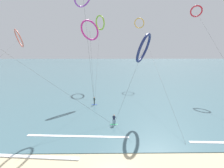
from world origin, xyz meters
name	(u,v)px	position (x,y,z in m)	size (l,w,h in m)	color
sea_water	(110,67)	(0.00, 104.03, 0.04)	(400.00, 200.00, 0.08)	#476B75
surfer_cobalt	(94,101)	(-3.77, 22.30, 0.82)	(1.40, 0.63, 1.70)	#2647B7
surfer_emerald	(114,120)	(0.22, 11.93, 0.82)	(1.40, 0.60, 1.70)	#199351
kite_amber	(139,23)	(9.69, 48.57, 20.45)	(3.65, 44.49, 22.24)	orange
kite_magenta	(90,30)	(-5.11, 29.22, 16.30)	(4.94, 9.32, 18.80)	#CC288E
kite_navy	(144,48)	(5.32, 16.13, 12.05)	(7.21, 7.10, 14.61)	navy
kite_crimson	(196,11)	(23.11, 36.20, 21.93)	(3.94, 31.18, 23.61)	red
kite_lime	(100,23)	(-3.51, 45.78, 20.23)	(3.80, 25.72, 22.62)	#8CC62D
kite_coral	(19,38)	(-26.61, 38.58, 14.90)	(4.88, 35.23, 17.55)	#EA7260
wave_crest_near	(10,156)	(-11.72, 3.64, 0.06)	(15.88, 0.50, 0.12)	white
wave_crest_mid	(223,143)	(14.07, 6.13, 0.06)	(8.48, 0.50, 0.12)	white
wave_crest_far	(78,136)	(-4.89, 8.08, 0.06)	(14.15, 0.50, 0.12)	white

